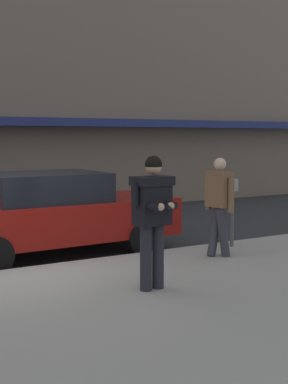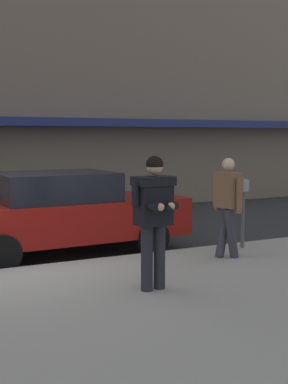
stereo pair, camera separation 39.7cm
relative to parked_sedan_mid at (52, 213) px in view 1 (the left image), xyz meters
The scene contains 7 objects.
ground_plane 1.66m from the parked_sedan_mid, 138.93° to the right, with size 80.00×80.00×0.00m, color #2B2D30.
sidewalk 3.88m from the parked_sedan_mid, 91.54° to the right, with size 32.00×5.30×0.14m, color #99968E.
curb_paint_line 1.21m from the parked_sedan_mid, 96.40° to the right, with size 28.00×0.12×0.01m, color silver.
parked_sedan_mid is the anchor object (origin of this frame).
man_texting_on_phone 3.29m from the parked_sedan_mid, 86.53° to the right, with size 0.65×0.60×1.81m.
pedestrian_dark_coat 3.08m from the parked_sedan_mid, 43.40° to the right, with size 0.38×0.59×1.70m.
parking_meter 3.36m from the parked_sedan_mid, 27.76° to the right, with size 0.12×0.18×1.27m.
Camera 1 is at (-2.35, -8.29, 2.19)m, focal length 50.00 mm.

